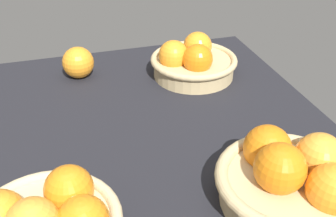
# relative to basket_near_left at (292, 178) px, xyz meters

# --- Properties ---
(market_tray) EXTENTS (0.84, 0.72, 0.03)m
(market_tray) POSITION_rel_basket_near_left_xyz_m (0.22, 0.16, -0.06)
(market_tray) COLOR black
(market_tray) RESTS_ON ground
(basket_near_left) EXTENTS (0.22, 0.22, 0.11)m
(basket_near_left) POSITION_rel_basket_near_left_xyz_m (0.00, 0.00, 0.00)
(basket_near_left) COLOR tan
(basket_near_left) RESTS_ON market_tray
(basket_near_right) EXTENTS (0.21, 0.21, 0.10)m
(basket_near_right) POSITION_rel_basket_near_left_xyz_m (0.44, 0.01, -0.01)
(basket_near_right) COLOR tan
(basket_near_right) RESTS_ON market_tray
(loose_orange_front_gap) EXTENTS (0.07, 0.07, 0.07)m
(loose_orange_front_gap) POSITION_rel_basket_near_left_xyz_m (0.51, 0.27, -0.01)
(loose_orange_front_gap) COLOR orange
(loose_orange_front_gap) RESTS_ON market_tray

